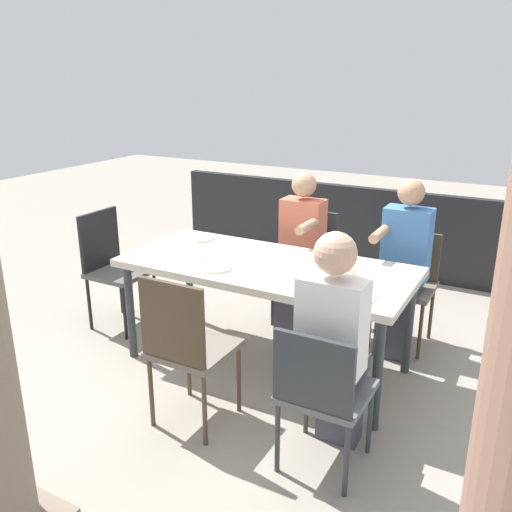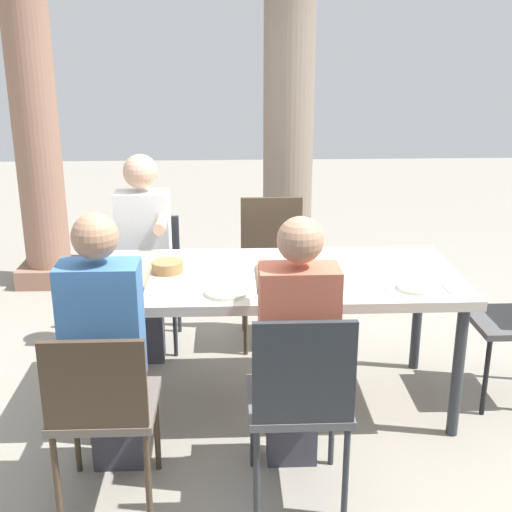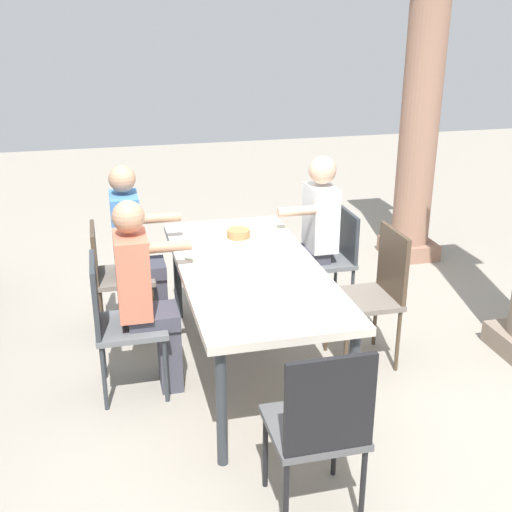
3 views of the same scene
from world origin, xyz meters
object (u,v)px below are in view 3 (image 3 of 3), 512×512
Objects in this scene: chair_mid_north at (376,288)px; stone_column_near at (420,118)px; diner_woman_green at (136,246)px; plate_1 at (200,255)px; plate_2 at (299,275)px; chair_west_south at (113,271)px; diner_man_white at (313,231)px; chair_head_east at (320,423)px; diner_guest_third at (144,292)px; plate_0 at (263,228)px; plate_3 at (232,317)px; bread_basket at (238,233)px; chair_mid_south at (117,317)px; dining_table at (250,275)px; chair_west_north at (332,254)px.

chair_mid_north is 2.33m from stone_column_near.
diner_woman_green is 5.94× the size of plate_1.
plate_1 is at bearing -131.61° from plate_2.
chair_west_south is 1.58m from diner_man_white.
diner_woman_green is (-0.83, -1.57, 0.14)m from chair_mid_north.
chair_mid_north is at bearing 12.22° from diner_man_white.
chair_head_east is at bearing -12.46° from plate_2.
plate_0 is at bearing 128.18° from diner_guest_third.
bread_basket is (-1.28, 0.32, 0.02)m from plate_3.
diner_man_white is at bearing 120.89° from diner_guest_third.
stone_column_near reaches higher than plate_2.
chair_mid_north is at bearing 64.38° from chair_west_south.
chair_west_south is 3.91× the size of plate_1.
plate_0 is 0.94m from plate_2.
plate_2 is at bearing 167.54° from chair_head_east.
diner_guest_third reaches higher than chair_mid_south.
dining_table is 0.90m from chair_mid_south.
diner_woman_green is 1.39m from diner_man_white.
plate_0 is at bearing -80.03° from diner_man_white.
chair_mid_north is at bearing 75.26° from plate_1.
diner_man_white reaches higher than chair_west_north.
plate_2 is at bearing 131.44° from plate_3.
diner_guest_third is at bearing -85.17° from dining_table.
bread_basket is (1.19, -2.02, -0.58)m from stone_column_near.
diner_guest_third is 5.95× the size of plate_2.
diner_woman_green is 1.40m from plate_2.
diner_guest_third is 7.60× the size of bread_basket.
plate_2 is at bearing -42.00° from stone_column_near.
diner_woman_green reaches higher than bread_basket.
chair_west_north is at bearing 131.75° from dining_table.
chair_head_east is 0.73× the size of diner_woman_green.
bread_basket is at bearing 178.60° from chair_head_east.
plate_1 is (0.53, -1.16, 0.29)m from chair_west_north.
diner_man_white is (-0.83, -0.18, 0.15)m from chair_mid_north.
chair_head_east is 0.74× the size of diner_man_white.
diner_man_white reaches higher than chair_mid_north.
chair_head_east is at bearing -17.54° from diner_man_white.
plate_3 is (1.49, -1.14, 0.29)m from chair_west_north.
chair_west_south is at bearing 179.52° from chair_mid_south.
chair_head_east is 2.32m from diner_man_white.
plate_0 is (0.08, -0.43, 0.08)m from diner_man_white.
diner_guest_third reaches higher than chair_west_north.
chair_west_north is at bearing 97.42° from plate_0.
stone_column_near reaches higher than chair_west_north.
chair_west_north is at bearing 149.27° from plate_2.
plate_1 is at bearing -178.59° from plate_3.
diner_woman_green is at bearing -105.73° from bread_basket.
diner_guest_third reaches higher than plate_1.
plate_0 is (-0.70, 0.27, 0.07)m from dining_table.
chair_west_south is 3.22m from stone_column_near.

